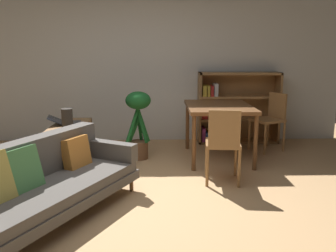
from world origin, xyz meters
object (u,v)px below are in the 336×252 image
object	(u,v)px
fabric_couch	(42,181)
potted_floor_plant	(138,119)
open_laptop	(66,122)
dining_table	(219,111)
dining_chair_near	(223,141)
dining_chair_far	(271,118)
bookshelf	(233,108)
desk_speaker	(67,119)
media_console	(70,145)

from	to	relation	value
fabric_couch	potted_floor_plant	xyz separation A→B (m)	(0.81, 1.90, 0.22)
open_laptop	potted_floor_plant	xyz separation A→B (m)	(0.98, 0.20, -0.01)
dining_table	dining_chair_near	xyz separation A→B (m)	(-0.11, -1.01, -0.19)
dining_chair_far	bookshelf	bearing A→B (deg)	130.83
bookshelf	fabric_couch	bearing A→B (deg)	-129.41
dining_chair_far	bookshelf	world-z (taller)	bookshelf
potted_floor_plant	dining_table	xyz separation A→B (m)	(1.15, -0.02, 0.12)
dining_chair_near	potted_floor_plant	bearing A→B (deg)	135.35
dining_chair_far	fabric_couch	bearing A→B (deg)	-140.93
open_laptop	potted_floor_plant	distance (m)	1.00
fabric_couch	dining_chair_far	xyz separation A→B (m)	(2.86, 2.32, 0.16)
fabric_couch	bookshelf	size ratio (longest dim) A/B	1.55
desk_speaker	potted_floor_plant	xyz separation A→B (m)	(0.89, 0.50, -0.11)
fabric_couch	dining_chair_far	size ratio (longest dim) A/B	2.34
dining_table	dining_chair_near	size ratio (longest dim) A/B	1.30
potted_floor_plant	dining_table	size ratio (longest dim) A/B	0.83
media_console	dining_chair_far	xyz separation A→B (m)	(2.98, 0.68, 0.25)
fabric_couch	media_console	bearing A→B (deg)	94.23
fabric_couch	open_laptop	world-z (taller)	fabric_couch
dining_chair_far	desk_speaker	bearing A→B (deg)	-162.70
open_laptop	desk_speaker	distance (m)	0.33
dining_chair_far	dining_table	bearing A→B (deg)	-153.61
potted_floor_plant	dining_table	world-z (taller)	potted_floor_plant
potted_floor_plant	bookshelf	world-z (taller)	bookshelf
open_laptop	desk_speaker	world-z (taller)	desk_speaker
fabric_couch	open_laptop	xyz separation A→B (m)	(-0.17, 1.70, 0.23)
dining_table	potted_floor_plant	bearing A→B (deg)	178.82
desk_speaker	bookshelf	world-z (taller)	bookshelf
media_console	open_laptop	distance (m)	0.32
desk_speaker	bookshelf	bearing A→B (deg)	31.12
potted_floor_plant	bookshelf	distance (m)	1.85
media_console	potted_floor_plant	world-z (taller)	potted_floor_plant
open_laptop	dining_table	xyz separation A→B (m)	(2.13, 0.17, 0.11)
desk_speaker	dining_chair_near	distance (m)	2.02
dining_chair_near	bookshelf	xyz separation A→B (m)	(0.51, 2.02, 0.07)
desk_speaker	dining_table	bearing A→B (deg)	12.99
dining_chair_near	dining_chair_far	distance (m)	1.77
media_console	desk_speaker	size ratio (longest dim) A/B	3.97
potted_floor_plant	bookshelf	xyz separation A→B (m)	(1.56, 0.98, 0.00)
fabric_couch	desk_speaker	distance (m)	1.44
bookshelf	desk_speaker	bearing A→B (deg)	-148.88
open_laptop	desk_speaker	xyz separation A→B (m)	(0.09, -0.30, 0.10)
potted_floor_plant	dining_chair_far	bearing A→B (deg)	11.59
open_laptop	bookshelf	xyz separation A→B (m)	(2.54, 1.18, -0.01)
dining_table	bookshelf	size ratio (longest dim) A/B	0.87
potted_floor_plant	dining_chair_far	xyz separation A→B (m)	(2.05, 0.42, -0.06)
desk_speaker	media_console	bearing A→B (deg)	99.43
dining_chair_near	dining_chair_far	size ratio (longest dim) A/B	1.00
dining_table	dining_chair_near	distance (m)	1.03
desk_speaker	dining_chair_near	size ratio (longest dim) A/B	0.29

